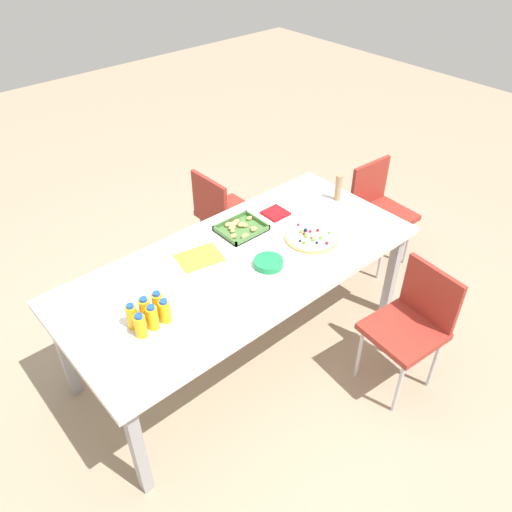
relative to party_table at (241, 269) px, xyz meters
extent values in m
plane|color=gray|center=(0.00, 0.00, -0.69)|extent=(12.00, 12.00, 0.00)
cube|color=silver|center=(0.00, 0.00, 0.04)|extent=(2.19, 0.99, 0.04)
cube|color=#99999E|center=(-1.02, -0.42, -0.34)|extent=(0.06, 0.06, 0.71)
cube|color=#99999E|center=(1.02, -0.42, -0.34)|extent=(0.06, 0.06, 0.71)
cube|color=#99999E|center=(-1.02, 0.42, -0.34)|extent=(0.06, 0.06, 0.71)
cube|color=#99999E|center=(1.02, 0.42, -0.34)|extent=(0.06, 0.06, 0.71)
cube|color=maroon|center=(0.53, -0.84, -0.24)|extent=(0.44, 0.44, 0.04)
cube|color=maroon|center=(0.72, -0.86, -0.05)|extent=(0.07, 0.38, 0.38)
cylinder|color=silver|center=(0.36, -0.98, -0.49)|extent=(0.02, 0.02, 0.41)
cylinder|color=silver|center=(0.39, -0.67, -0.49)|extent=(0.02, 0.02, 0.41)
cylinder|color=silver|center=(0.68, -1.02, -0.49)|extent=(0.02, 0.02, 0.41)
cylinder|color=silver|center=(0.71, -0.70, -0.49)|extent=(0.02, 0.02, 0.41)
cube|color=maroon|center=(0.56, 0.81, -0.24)|extent=(0.41, 0.41, 0.04)
cube|color=maroon|center=(0.37, 0.81, -0.05)|extent=(0.04, 0.38, 0.38)
cylinder|color=silver|center=(0.71, 0.98, -0.49)|extent=(0.02, 0.02, 0.41)
cylinder|color=silver|center=(0.72, 0.66, -0.49)|extent=(0.02, 0.02, 0.41)
cylinder|color=silver|center=(0.39, 0.97, -0.49)|extent=(0.02, 0.02, 0.41)
cylinder|color=silver|center=(0.40, 0.65, -0.49)|extent=(0.02, 0.02, 0.41)
cube|color=maroon|center=(1.45, 0.00, -0.24)|extent=(0.42, 0.42, 0.04)
cube|color=maroon|center=(1.46, 0.19, -0.05)|extent=(0.38, 0.05, 0.38)
cylinder|color=silver|center=(1.60, -0.17, -0.49)|extent=(0.02, 0.02, 0.41)
cylinder|color=silver|center=(1.28, -0.15, -0.49)|extent=(0.02, 0.02, 0.41)
cylinder|color=silver|center=(1.62, 0.15, -0.49)|extent=(0.02, 0.02, 0.41)
cylinder|color=silver|center=(1.30, 0.17, -0.49)|extent=(0.02, 0.02, 0.41)
cylinder|color=#F9AD14|center=(-0.75, -0.13, 0.12)|extent=(0.06, 0.06, 0.12)
cylinder|color=blue|center=(-0.75, -0.13, 0.19)|extent=(0.04, 0.04, 0.02)
cylinder|color=#FAAD14|center=(-0.68, -0.12, 0.12)|extent=(0.06, 0.06, 0.13)
cylinder|color=blue|center=(-0.68, -0.12, 0.20)|extent=(0.04, 0.04, 0.02)
cylinder|color=#F9AE14|center=(-0.61, -0.12, 0.12)|extent=(0.06, 0.06, 0.12)
cylinder|color=blue|center=(-0.61, -0.12, 0.19)|extent=(0.04, 0.04, 0.02)
cylinder|color=#F9AE14|center=(-0.75, -0.05, 0.13)|extent=(0.06, 0.06, 0.13)
cylinder|color=blue|center=(-0.75, -0.05, 0.20)|extent=(0.04, 0.04, 0.02)
cylinder|color=#FAAD14|center=(-0.68, -0.04, 0.12)|extent=(0.06, 0.06, 0.13)
cylinder|color=blue|center=(-0.68, -0.04, 0.20)|extent=(0.04, 0.04, 0.02)
cylinder|color=#F9AD14|center=(-0.60, -0.05, 0.12)|extent=(0.06, 0.06, 0.13)
cylinder|color=blue|center=(-0.60, -0.05, 0.19)|extent=(0.04, 0.04, 0.02)
cylinder|color=tan|center=(0.48, -0.11, 0.07)|extent=(0.34, 0.34, 0.02)
cylinder|color=white|center=(0.48, -0.11, 0.08)|extent=(0.31, 0.31, 0.01)
sphere|color=red|center=(0.54, -0.11, 0.09)|extent=(0.02, 0.02, 0.02)
sphere|color=red|center=(0.45, -0.08, 0.09)|extent=(0.02, 0.02, 0.02)
sphere|color=#1E1947|center=(0.44, -0.20, 0.09)|extent=(0.02, 0.02, 0.02)
sphere|color=#66B238|center=(0.50, -0.18, 0.09)|extent=(0.03, 0.03, 0.03)
sphere|color=#66B238|center=(0.38, -0.15, 0.09)|extent=(0.02, 0.02, 0.02)
sphere|color=#66B238|center=(0.44, -0.11, 0.09)|extent=(0.03, 0.03, 0.03)
sphere|color=red|center=(0.50, 0.02, 0.09)|extent=(0.02, 0.02, 0.02)
sphere|color=red|center=(0.49, -0.24, 0.09)|extent=(0.02, 0.02, 0.02)
sphere|color=red|center=(0.50, -0.09, 0.09)|extent=(0.02, 0.02, 0.02)
sphere|color=#66B238|center=(0.45, -0.16, 0.09)|extent=(0.03, 0.03, 0.03)
sphere|color=#1E1947|center=(0.49, -0.06, 0.09)|extent=(0.03, 0.03, 0.03)
sphere|color=#1E1947|center=(0.38, -0.11, 0.09)|extent=(0.02, 0.02, 0.02)
sphere|color=#66B238|center=(0.45, -0.05, 0.09)|extent=(0.03, 0.03, 0.03)
sphere|color=red|center=(0.46, -0.14, 0.09)|extent=(0.02, 0.02, 0.02)
sphere|color=#66B238|center=(0.58, -0.18, 0.09)|extent=(0.02, 0.02, 0.02)
cube|color=#477238|center=(0.21, 0.25, 0.06)|extent=(0.29, 0.24, 0.01)
cube|color=#477238|center=(0.21, 0.13, 0.08)|extent=(0.29, 0.01, 0.03)
cube|color=#477238|center=(0.21, 0.36, 0.08)|extent=(0.29, 0.01, 0.03)
cube|color=#477238|center=(0.07, 0.25, 0.08)|extent=(0.01, 0.24, 0.03)
cube|color=#477238|center=(0.35, 0.25, 0.08)|extent=(0.01, 0.24, 0.03)
ellipsoid|color=tan|center=(0.18, 0.31, 0.08)|extent=(0.05, 0.03, 0.03)
ellipsoid|color=tan|center=(0.15, 0.26, 0.08)|extent=(0.04, 0.03, 0.02)
ellipsoid|color=tan|center=(0.23, 0.27, 0.08)|extent=(0.06, 0.04, 0.03)
ellipsoid|color=tan|center=(0.23, 0.32, 0.08)|extent=(0.05, 0.04, 0.03)
ellipsoid|color=tan|center=(0.26, 0.20, 0.08)|extent=(0.03, 0.02, 0.02)
ellipsoid|color=tan|center=(0.17, 0.33, 0.08)|extent=(0.05, 0.03, 0.03)
ellipsoid|color=tan|center=(0.26, 0.18, 0.08)|extent=(0.05, 0.04, 0.03)
ellipsoid|color=tan|center=(0.20, 0.31, 0.08)|extent=(0.06, 0.04, 0.03)
ellipsoid|color=tan|center=(0.32, 0.29, 0.08)|extent=(0.04, 0.03, 0.02)
ellipsoid|color=tan|center=(0.25, 0.25, 0.08)|extent=(0.04, 0.03, 0.02)
ellipsoid|color=tan|center=(0.16, 0.15, 0.08)|extent=(0.05, 0.04, 0.03)
ellipsoid|color=tan|center=(0.16, 0.28, 0.08)|extent=(0.05, 0.04, 0.03)
ellipsoid|color=tan|center=(0.11, 0.21, 0.08)|extent=(0.05, 0.03, 0.03)
cylinder|color=#1E8C4C|center=(0.10, -0.14, 0.06)|extent=(0.18, 0.18, 0.00)
cylinder|color=#1E8C4C|center=(0.10, -0.14, 0.07)|extent=(0.18, 0.18, 0.00)
cylinder|color=#1E8C4C|center=(0.10, -0.14, 0.07)|extent=(0.18, 0.18, 0.00)
cylinder|color=#1E8C4C|center=(0.10, -0.14, 0.08)|extent=(0.18, 0.18, 0.00)
cylinder|color=#1E8C4C|center=(0.10, -0.14, 0.08)|extent=(0.18, 0.18, 0.00)
cylinder|color=#1E8C4C|center=(0.10, -0.14, 0.09)|extent=(0.18, 0.18, 0.00)
cylinder|color=#1E8C4C|center=(0.10, -0.14, 0.09)|extent=(0.18, 0.18, 0.00)
cylinder|color=#1E8C4C|center=(0.10, -0.14, 0.10)|extent=(0.18, 0.18, 0.00)
cube|color=red|center=(0.50, 0.24, 0.07)|extent=(0.15, 0.15, 0.02)
cylinder|color=#9E7A56|center=(0.95, 0.09, 0.16)|extent=(0.04, 0.04, 0.19)
cube|color=yellow|center=(-0.17, 0.19, 0.06)|extent=(0.29, 0.25, 0.01)
camera|label=1|loc=(-1.49, -1.84, 1.94)|focal=35.70mm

